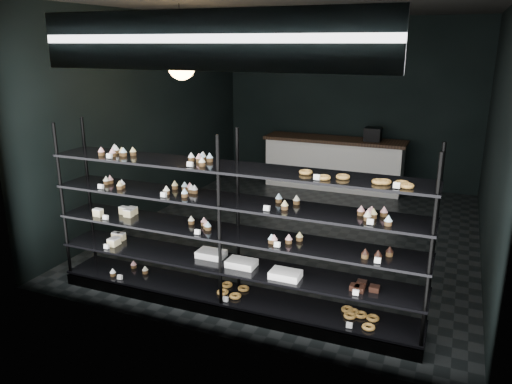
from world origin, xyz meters
TOP-DOWN VIEW (x-y plane):
  - room at (0.00, 0.00)m, footprint 5.01×6.01m
  - display_shelf at (-0.03, -2.45)m, footprint 4.00×0.50m
  - signage at (0.00, -2.93)m, footprint 3.30×0.05m
  - pendant_lamp at (-1.19, -1.28)m, footprint 0.33×0.33m
  - service_counter at (-0.12, 2.50)m, footprint 2.69×0.65m

SIDE VIEW (x-z plane):
  - service_counter at x=-0.12m, z-range -0.11..1.12m
  - display_shelf at x=-0.03m, z-range -0.33..1.58m
  - room at x=0.00m, z-range 0.00..3.20m
  - pendant_lamp at x=-1.19m, z-range 2.00..2.90m
  - signage at x=0.00m, z-range 2.50..3.00m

